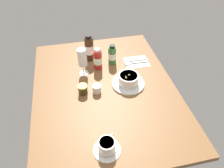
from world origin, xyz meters
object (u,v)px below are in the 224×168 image
(porridge_bowl, at_px, (128,80))
(sauce_bottle_red, at_px, (98,59))
(jam_jar, at_px, (83,89))
(sauce_bottle_green, at_px, (112,55))
(coffee_cup, at_px, (107,146))
(cutlery_setting, at_px, (136,62))
(creamer_jug, at_px, (97,89))
(wine_glass, at_px, (82,59))
(sauce_bottle_brown, at_px, (89,48))

(porridge_bowl, relative_size, sauce_bottle_red, 1.33)
(jam_jar, relative_size, sauce_bottle_green, 0.41)
(coffee_cup, relative_size, jam_jar, 2.21)
(jam_jar, bearing_deg, cutlery_setting, -60.32)
(sauce_bottle_green, bearing_deg, creamer_jug, 150.33)
(cutlery_setting, relative_size, coffee_cup, 1.32)
(porridge_bowl, relative_size, jam_jar, 3.42)
(porridge_bowl, bearing_deg, sauce_bottle_green, 11.50)
(porridge_bowl, xyz_separation_m, sauce_bottle_green, (0.24, 0.05, 0.03))
(porridge_bowl, relative_size, coffee_cup, 1.55)
(coffee_cup, relative_size, wine_glass, 0.70)
(porridge_bowl, bearing_deg, creamer_jug, 96.80)
(creamer_jug, xyz_separation_m, wine_glass, (0.19, 0.05, 0.09))
(creamer_jug, distance_m, wine_glass, 0.22)
(coffee_cup, distance_m, wine_glass, 0.58)
(coffee_cup, height_order, sauce_bottle_green, sauce_bottle_green)
(cutlery_setting, xyz_separation_m, sauce_bottle_red, (-0.01, 0.26, 0.07))
(sauce_bottle_green, bearing_deg, cutlery_setting, -99.91)
(sauce_bottle_brown, bearing_deg, cutlery_setting, -108.96)
(sauce_bottle_brown, bearing_deg, jam_jar, 165.15)
(sauce_bottle_brown, xyz_separation_m, sauce_bottle_red, (-0.11, -0.04, -0.02))
(sauce_bottle_red, bearing_deg, creamer_jug, 168.65)
(cutlery_setting, bearing_deg, sauce_bottle_brown, 71.04)
(sauce_bottle_brown, distance_m, sauce_bottle_red, 0.12)
(porridge_bowl, relative_size, creamer_jug, 3.35)
(wine_glass, xyz_separation_m, sauce_bottle_brown, (0.15, -0.06, -0.03))
(porridge_bowl, relative_size, sauce_bottle_green, 1.41)
(sauce_bottle_red, height_order, sauce_bottle_green, sauce_bottle_red)
(jam_jar, xyz_separation_m, sauce_bottle_brown, (0.33, -0.09, 0.06))
(porridge_bowl, relative_size, cutlery_setting, 1.17)
(coffee_cup, xyz_separation_m, wine_glass, (0.57, 0.04, 0.08))
(coffee_cup, distance_m, sauce_bottle_brown, 0.72)
(creamer_jug, height_order, jam_jar, jam_jar)
(jam_jar, xyz_separation_m, sauce_bottle_red, (0.22, -0.12, 0.04))
(sauce_bottle_red, bearing_deg, porridge_bowl, -143.19)
(cutlery_setting, distance_m, wine_glass, 0.38)
(wine_glass, bearing_deg, cutlery_setting, -83.11)
(cutlery_setting, relative_size, sauce_bottle_red, 1.13)
(cutlery_setting, distance_m, sauce_bottle_red, 0.27)
(sauce_bottle_green, bearing_deg, coffee_cup, 165.69)
(coffee_cup, xyz_separation_m, sauce_bottle_brown, (0.72, -0.02, 0.05))
(wine_glass, distance_m, sauce_bottle_red, 0.12)
(cutlery_setting, relative_size, creamer_jug, 2.87)
(porridge_bowl, xyz_separation_m, sauce_bottle_brown, (0.31, 0.19, 0.05))
(porridge_bowl, height_order, wine_glass, wine_glass)
(porridge_bowl, distance_m, sauce_bottle_brown, 0.37)
(cutlery_setting, bearing_deg, sauce_bottle_red, 91.43)
(sauce_bottle_brown, bearing_deg, sauce_bottle_red, -160.88)
(sauce_bottle_brown, relative_size, sauce_bottle_green, 1.33)
(cutlery_setting, relative_size, wine_glass, 0.93)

